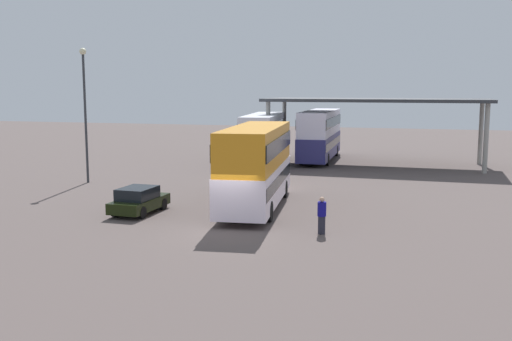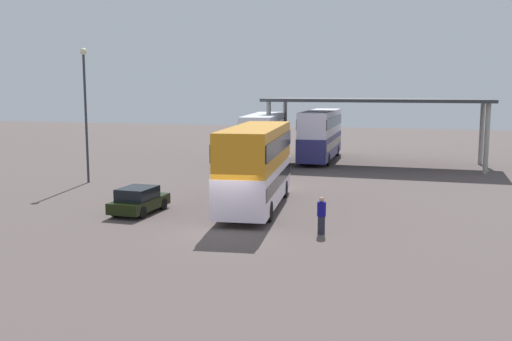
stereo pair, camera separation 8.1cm
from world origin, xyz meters
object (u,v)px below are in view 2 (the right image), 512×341
at_px(double_decker_near_canopy, 264,137).
at_px(parked_hatchback, 139,200).
at_px(double_decker_mid_row, 321,133).
at_px(lamppost_tall, 85,100).
at_px(pedestrian_waiting, 321,216).
at_px(double_decker_main, 256,164).

bearing_deg(double_decker_near_canopy, parked_hatchback, 170.36).
bearing_deg(double_decker_mid_row, parked_hatchback, 166.25).
xyz_separation_m(parked_hatchback, lamppost_tall, (-7.88, 7.85, 4.83)).
distance_m(double_decker_near_canopy, pedestrian_waiting, 24.05).
bearing_deg(parked_hatchback, double_decker_mid_row, -10.05).
bearing_deg(parked_hatchback, pedestrian_waiting, -97.86).
bearing_deg(lamppost_tall, double_decker_main, -20.20).
relative_size(parked_hatchback, pedestrian_waiting, 2.26).
distance_m(double_decker_near_canopy, double_decker_mid_row, 5.48).
distance_m(parked_hatchback, lamppost_tall, 12.12).
xyz_separation_m(double_decker_near_canopy, lamppost_tall, (-8.72, -12.90, 3.23)).
bearing_deg(double_decker_main, parked_hatchback, 112.63).
bearing_deg(lamppost_tall, double_decker_near_canopy, 55.96).
bearing_deg(pedestrian_waiting, double_decker_mid_row, -129.80).
xyz_separation_m(double_decker_near_canopy, pedestrian_waiting, (8.79, -22.34, -1.45)).
relative_size(double_decker_main, double_decker_near_canopy, 0.92).
xyz_separation_m(double_decker_near_canopy, double_decker_mid_row, (4.15, 3.58, 0.11)).
bearing_deg(double_decker_mid_row, pedestrian_waiting, -172.01).
relative_size(double_decker_near_canopy, pedestrian_waiting, 6.83).
bearing_deg(parked_hatchback, double_decker_main, -59.12).
xyz_separation_m(double_decker_mid_row, lamppost_tall, (-12.86, -16.48, 3.12)).
bearing_deg(double_decker_mid_row, double_decker_near_canopy, 128.63).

